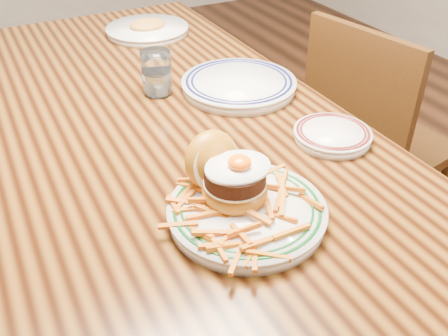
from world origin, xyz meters
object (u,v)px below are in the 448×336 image
chair_right (370,140)px  main_plate (241,198)px  side_plate (332,134)px  table (153,144)px

chair_right → main_plate: (-0.74, -0.44, 0.33)m
chair_right → main_plate: bearing=20.5°
main_plate → side_plate: main_plate is taller
chair_right → table: bearing=-9.3°
side_plate → table: bearing=129.2°
table → side_plate: bearing=-44.1°
table → side_plate: size_ratio=9.48×
main_plate → chair_right: bearing=20.4°
table → main_plate: 0.45m
chair_right → side_plate: 0.62m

